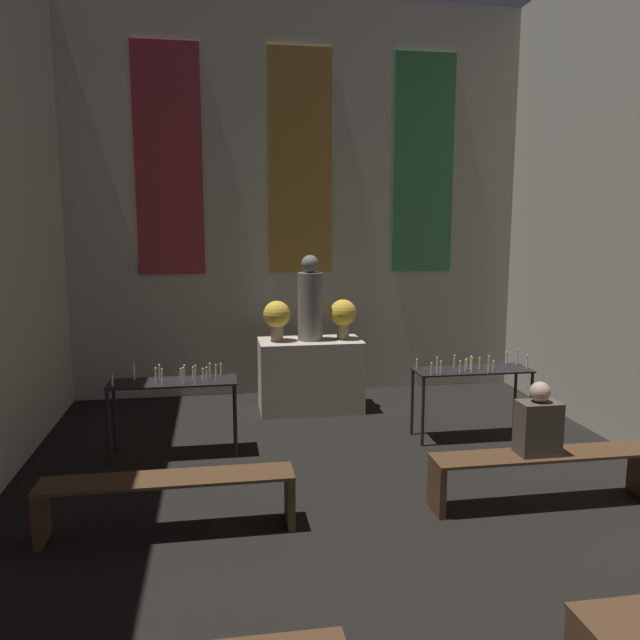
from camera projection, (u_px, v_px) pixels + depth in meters
wall_back at (300, 200)px, 8.95m from camera, size 6.72×0.16×5.56m
altar at (310, 375)px, 8.34m from camera, size 1.36×0.70×0.96m
statue at (310, 302)px, 8.18m from camera, size 0.33×0.33×1.12m
flower_vase_left at (277, 316)px, 8.14m from camera, size 0.36×0.36×0.53m
flower_vase_right at (343, 315)px, 8.28m from camera, size 0.36×0.36×0.53m
candle_rack_left at (174, 390)px, 6.68m from camera, size 1.36×0.45×1.02m
candle_rack_right at (472, 378)px, 7.22m from camera, size 1.36×0.45×1.02m
pew_back_left at (169, 492)px, 5.03m from camera, size 2.03×0.36×0.47m
pew_back_right at (543, 467)px, 5.55m from camera, size 2.03×0.36×0.47m
person_seated at (538, 423)px, 5.48m from camera, size 0.36×0.24×0.66m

